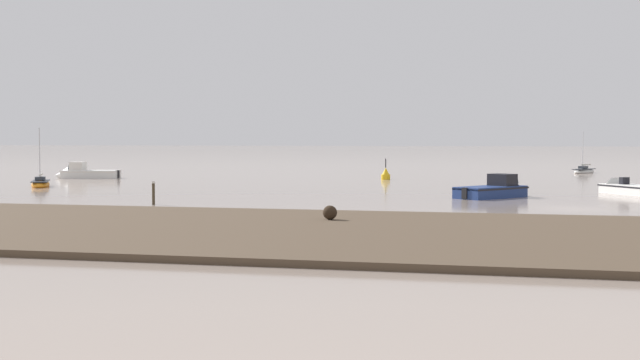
# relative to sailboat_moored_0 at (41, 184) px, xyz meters

# --- Properties ---
(ground_plane) EXTENTS (800.00, 800.00, 0.00)m
(ground_plane) POSITION_rel_sailboat_moored_0_xyz_m (43.30, -13.04, -0.23)
(ground_plane) COLOR gray
(tidal_rock_right) EXTENTS (0.69, 0.69, 0.69)m
(tidal_rock_right) POSITION_rel_sailboat_moored_0_xyz_m (31.24, -25.38, 0.38)
(tidal_rock_right) COLOR #2D2116
(tidal_rock_right) RESTS_ON mudflat_shore
(sailboat_moored_0) EXTENTS (3.52, 4.90, 5.33)m
(sailboat_moored_0) POSITION_rel_sailboat_moored_0_xyz_m (0.00, 0.00, 0.00)
(sailboat_moored_0) COLOR orange
(sailboat_moored_0) RESTS_ON ground
(motorboat_moored_0) EXTENTS (7.03, 3.56, 2.55)m
(motorboat_moored_0) POSITION_rel_sailboat_moored_0_xyz_m (-4.32, 14.60, 0.16)
(motorboat_moored_0) COLOR white
(motorboat_moored_0) RESTS_ON ground
(motorboat_moored_2) EXTENTS (4.76, 5.89, 1.96)m
(motorboat_moored_2) POSITION_rel_sailboat_moored_0_xyz_m (47.77, 1.98, 0.04)
(motorboat_moored_2) COLOR white
(motorboat_moored_2) RESTS_ON ground
(sailboat_moored_1) EXTENTS (3.46, 4.78, 5.21)m
(sailboat_moored_1) POSITION_rel_sailboat_moored_0_xyz_m (47.85, 40.16, -0.01)
(sailboat_moored_1) COLOR white
(sailboat_moored_1) RESTS_ON ground
(motorboat_moored_3) EXTENTS (5.66, 6.51, 2.46)m
(motorboat_moored_3) POSITION_rel_sailboat_moored_0_xyz_m (38.78, -3.93, 0.14)
(motorboat_moored_3) COLOR navy
(motorboat_moored_3) RESTS_ON ground
(channel_buoy) EXTENTS (0.90, 0.90, 2.30)m
(channel_buoy) POSITION_rel_sailboat_moored_0_xyz_m (27.10, 19.03, 0.23)
(channel_buoy) COLOR gold
(channel_buoy) RESTS_ON ground
(mooring_post_left) EXTENTS (0.22, 0.22, 1.61)m
(mooring_post_left) POSITION_rel_sailboat_moored_0_xyz_m (17.76, -15.86, 0.47)
(mooring_post_left) COLOR #3D3323
(mooring_post_left) RESTS_ON ground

